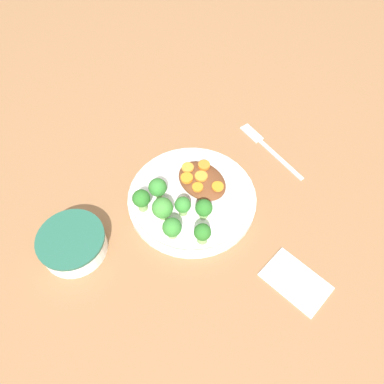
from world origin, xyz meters
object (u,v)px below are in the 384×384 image
plate (192,198)px  fork (266,145)px  dip_bowl (72,243)px  napkin (296,281)px

plate → fork: bearing=90.5°
plate → fork: (-0.00, 0.23, -0.01)m
plate → dip_bowl: (-0.06, -0.24, 0.01)m
dip_bowl → fork: 0.48m
plate → dip_bowl: bearing=-105.0°
dip_bowl → napkin: size_ratio=1.03×
dip_bowl → napkin: 0.42m
dip_bowl → fork: (0.06, 0.47, -0.02)m
plate → dip_bowl: 0.25m
plate → napkin: plate is taller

